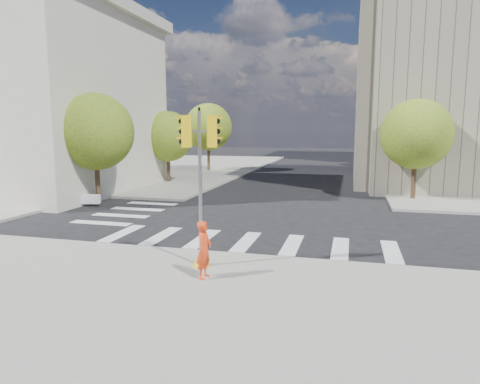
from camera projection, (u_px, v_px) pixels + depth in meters
name	position (u px, v px, depth m)	size (l,w,h in m)	color
ground	(259.00, 230.00, 18.63)	(160.00, 160.00, 0.00)	black
sidewalk_near	(138.00, 359.00, 8.09)	(30.00, 14.00, 0.15)	gray
sidewalk_far_left	(135.00, 167.00, 48.50)	(28.00, 40.00, 0.15)	gray
classical_building	(8.00, 99.00, 30.34)	(19.00, 15.00, 12.70)	beige
tree_lw_near	(95.00, 132.00, 24.47)	(4.40, 4.40, 6.41)	#382616
tree_lw_mid	(168.00, 136.00, 34.10)	(4.00, 4.00, 5.77)	#382616
tree_lw_far	(208.00, 127.00, 43.55)	(4.80, 4.80, 6.95)	#382616
tree_re_near	(416.00, 134.00, 25.73)	(4.20, 4.20, 6.16)	#382616
tree_re_mid	(397.00, 129.00, 37.16)	(4.60, 4.60, 6.66)	#382616
tree_re_far	(386.00, 133.00, 48.72)	(4.00, 4.00, 5.88)	#382616
lamp_near	(416.00, 126.00, 29.35)	(0.35, 0.18, 8.11)	black
lamp_far	(396.00, 127.00, 42.75)	(0.35, 0.18, 8.11)	black
traffic_signal	(200.00, 200.00, 13.05)	(1.08, 0.56, 4.87)	#E8B80C
photographer	(204.00, 250.00, 12.15)	(0.61, 0.40, 1.67)	red
planter_wall	(48.00, 199.00, 24.53)	(6.00, 0.40, 0.50)	white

